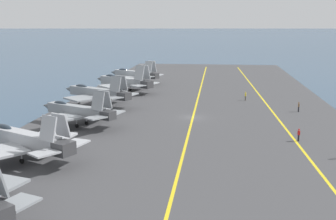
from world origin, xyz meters
TOP-DOWN VIEW (x-y plane):
  - ground_plane at (0.00, 0.00)m, footprint 2000.00×2000.00m
  - carrier_deck at (0.00, 0.00)m, footprint 183.82×52.55m
  - deck_stripe_foul_line at (0.00, -14.45)m, footprint 165.33×6.65m
  - deck_stripe_centerline at (0.00, 0.00)m, footprint 165.44×0.36m
  - parked_jet_second at (-24.98, 18.54)m, footprint 13.28×15.70m
  - parked_jet_third at (-8.13, 17.68)m, footprint 11.98×15.06m
  - parked_jet_fourth at (7.25, 19.05)m, footprint 13.58×16.38m
  - parked_jet_fifth at (24.92, 17.74)m, footprint 13.46×16.75m
  - parked_jet_sixth at (39.02, 17.94)m, footprint 14.07×15.51m
  - crew_yellow_vest at (17.02, -9.98)m, footprint 0.42×0.32m
  - crew_brown_vest at (6.68, -18.91)m, footprint 0.42×0.32m
  - crew_red_vest at (-13.14, -15.33)m, footprint 0.41×0.30m

SIDE VIEW (x-z plane):
  - ground_plane at x=0.00m, z-range 0.00..0.00m
  - carrier_deck at x=0.00m, z-range 0.00..0.40m
  - deck_stripe_foul_line at x=0.00m, z-range 0.40..0.41m
  - deck_stripe_centerline at x=0.00m, z-range 0.40..0.41m
  - crew_red_vest at x=-13.14m, z-range 0.49..2.26m
  - crew_yellow_vest at x=17.02m, z-range 0.49..2.31m
  - crew_brown_vest at x=6.68m, z-range 0.49..2.32m
  - parked_jet_fifth at x=24.92m, z-range -0.51..6.11m
  - parked_jet_sixth at x=39.02m, z-range -0.28..5.88m
  - parked_jet_third at x=-8.13m, z-range -0.16..5.84m
  - parked_jet_second at x=-24.98m, z-range -0.20..5.95m
  - parked_jet_fourth at x=7.25m, z-range -0.09..6.30m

